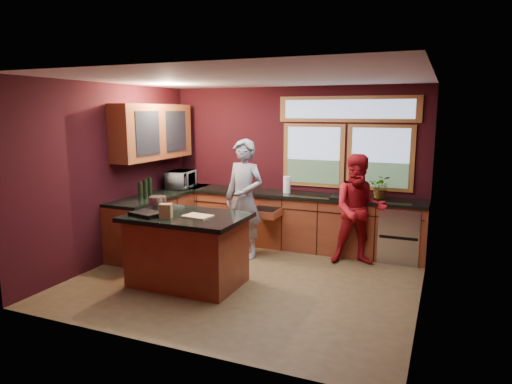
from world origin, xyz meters
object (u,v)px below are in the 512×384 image
Objects in this scene: island at (187,249)px; person_red at (359,210)px; cutting_board at (198,216)px; stock_pot at (158,203)px; person_grey at (244,199)px.

person_red reaches higher than island.
stock_pot is at bearing 165.07° from cutting_board.
person_grey is at bearing 57.81° from stock_pot.
person_grey reaches higher than person_red.
cutting_board is at bearing -14.04° from island.
person_red is at bearing 22.63° from person_grey.
person_grey is 1.41m from cutting_board.
person_grey is at bearing 81.09° from island.
island is 0.93× the size of person_red.
cutting_board is at bearing -79.05° from person_grey.
person_red is 2.47m from cutting_board.
person_grey is 1.44m from stock_pot.
island is 0.83× the size of person_grey.
person_red is at bearing 45.19° from cutting_board.
island is 1.45m from person_grey.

